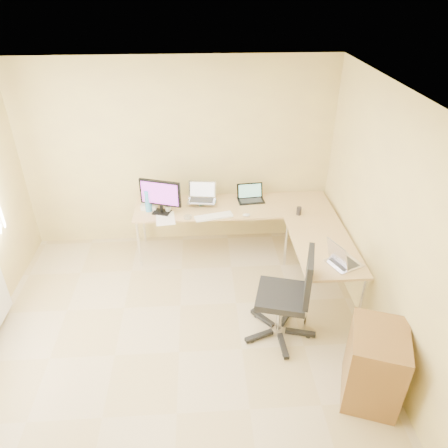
{
  "coord_description": "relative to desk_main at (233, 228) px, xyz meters",
  "views": [
    {
      "loc": [
        0.28,
        -3.1,
        3.48
      ],
      "look_at": [
        0.55,
        1.1,
        0.9
      ],
      "focal_mm": 33.65,
      "sensor_mm": 36.0,
      "label": 1
    }
  ],
  "objects": [
    {
      "name": "floor",
      "position": [
        -0.72,
        -1.85,
        -0.36
      ],
      "size": [
        4.5,
        4.5,
        0.0
      ],
      "primitive_type": "plane",
      "color": "tan",
      "rests_on": "ground"
    },
    {
      "name": "black_cup",
      "position": [
        0.83,
        -0.3,
        0.42
      ],
      "size": [
        0.08,
        0.08,
        0.11
      ],
      "primitive_type": "cylinder",
      "rotation": [
        0.0,
        0.0,
        0.28
      ],
      "color": "#2A2525",
      "rests_on": "desk_main"
    },
    {
      "name": "cabinet",
      "position": [
        1.09,
        -2.46,
        -0.01
      ],
      "size": [
        0.65,
        0.72,
        0.82
      ],
      "primitive_type": "cube",
      "rotation": [
        0.0,
        0.0,
        -0.35
      ],
      "color": "brown",
      "rests_on": "ground"
    },
    {
      "name": "wall_back",
      "position": [
        -0.72,
        0.4,
        0.93
      ],
      "size": [
        4.5,
        0.0,
        4.5
      ],
      "primitive_type": "plane",
      "rotation": [
        1.57,
        0.0,
        0.0
      ],
      "color": "#E3D177",
      "rests_on": "ground"
    },
    {
      "name": "desk_fan",
      "position": [
        -1.13,
        0.2,
        0.52
      ],
      "size": [
        0.32,
        0.32,
        0.31
      ],
      "primitive_type": "cylinder",
      "rotation": [
        0.0,
        0.0,
        -0.4
      ],
      "color": "white",
      "rests_on": "desk_main"
    },
    {
      "name": "desk_return",
      "position": [
        0.98,
        -1.0,
        0.0
      ],
      "size": [
        0.7,
        1.3,
        0.73
      ],
      "primitive_type": "cube",
      "color": "tan",
      "rests_on": "ground"
    },
    {
      "name": "keyboard",
      "position": [
        -0.28,
        -0.3,
        0.38
      ],
      "size": [
        0.51,
        0.25,
        0.02
      ],
      "primitive_type": "cube",
      "rotation": [
        0.0,
        0.0,
        0.24
      ],
      "color": "white",
      "rests_on": "desk_main"
    },
    {
      "name": "office_chair",
      "position": [
        0.37,
        -1.63,
        0.13
      ],
      "size": [
        0.81,
        0.81,
        1.1
      ],
      "primitive_type": "cube",
      "rotation": [
        0.0,
        0.0,
        -0.27
      ],
      "color": "black",
      "rests_on": "ground"
    },
    {
      "name": "mug",
      "position": [
        -0.87,
        -0.11,
        0.41
      ],
      "size": [
        0.12,
        0.12,
        0.09
      ],
      "primitive_type": "imported",
      "rotation": [
        0.0,
        0.0,
        -0.44
      ],
      "color": "beige",
      "rests_on": "desk_main"
    },
    {
      "name": "water_bottle",
      "position": [
        -1.13,
        -0.07,
        0.52
      ],
      "size": [
        0.11,
        0.11,
        0.31
      ],
      "primitive_type": "cylinder",
      "rotation": [
        0.0,
        0.0,
        -0.24
      ],
      "color": "#3A8AC4",
      "rests_on": "desk_main"
    },
    {
      "name": "wall_right",
      "position": [
        1.38,
        -1.85,
        0.93
      ],
      "size": [
        0.0,
        4.5,
        4.5
      ],
      "primitive_type": "plane",
      "rotation": [
        1.57,
        0.0,
        -1.57
      ],
      "color": "#E3D177",
      "rests_on": "ground"
    },
    {
      "name": "mouse",
      "position": [
        0.14,
        -0.3,
        0.38
      ],
      "size": [
        0.11,
        0.08,
        0.04
      ],
      "primitive_type": "ellipsoid",
      "rotation": [
        0.0,
        0.0,
        -0.17
      ],
      "color": "silver",
      "rests_on": "desk_main"
    },
    {
      "name": "laptop_black",
      "position": [
        0.25,
        0.12,
        0.48
      ],
      "size": [
        0.38,
        0.3,
        0.22
      ],
      "primitive_type": "cube",
      "rotation": [
        0.0,
        0.0,
        0.1
      ],
      "color": "black",
      "rests_on": "desk_main"
    },
    {
      "name": "white_box",
      "position": [
        -1.13,
        -0.0,
        0.4
      ],
      "size": [
        0.22,
        0.18,
        0.07
      ],
      "primitive_type": "cube",
      "rotation": [
        0.0,
        0.0,
        -0.16
      ],
      "color": "silver",
      "rests_on": "desk_main"
    },
    {
      "name": "laptop_center",
      "position": [
        -0.43,
        0.06,
        0.54
      ],
      "size": [
        0.41,
        0.34,
        0.24
      ],
      "primitive_type": "cube",
      "rotation": [
        0.0,
        0.0,
        -0.14
      ],
      "color": "#ADB1C6",
      "rests_on": "desk_main"
    },
    {
      "name": "laptop_return",
      "position": [
        1.09,
        -1.38,
        0.49
      ],
      "size": [
        0.47,
        0.42,
        0.25
      ],
      "primitive_type": "cube",
      "rotation": [
        0.0,
        0.0,
        1.99
      ],
      "color": "silver",
      "rests_on": "desk_return"
    },
    {
      "name": "cd_stack",
      "position": [
        -0.61,
        -0.3,
        0.38
      ],
      "size": [
        0.12,
        0.12,
        0.03
      ],
      "primitive_type": "cylinder",
      "rotation": [
        0.0,
        0.0,
        -0.14
      ],
      "color": "#B9BAC0",
      "rests_on": "desk_main"
    },
    {
      "name": "ceiling",
      "position": [
        -0.72,
        -1.85,
        2.24
      ],
      "size": [
        4.5,
        4.5,
        0.0
      ],
      "primitive_type": "plane",
      "rotation": [
        3.14,
        0.0,
        0.0
      ],
      "color": "white",
      "rests_on": "ground"
    },
    {
      "name": "book_stack",
      "position": [
        -0.39,
        0.2,
        0.39
      ],
      "size": [
        0.33,
        0.38,
        0.05
      ],
      "primitive_type": "cube",
      "rotation": [
        0.0,
        0.0,
        0.31
      ],
      "color": "#235E57",
      "rests_on": "desk_main"
    },
    {
      "name": "papers",
      "position": [
        -0.9,
        -0.3,
        0.37
      ],
      "size": [
        0.27,
        0.36,
        0.01
      ],
      "primitive_type": "cube",
      "rotation": [
        0.0,
        0.0,
        0.11
      ],
      "color": "silver",
      "rests_on": "desk_main"
    },
    {
      "name": "monitor",
      "position": [
        -0.95,
        -0.14,
        0.6
      ],
      "size": [
        0.58,
        0.34,
        0.47
      ],
      "primitive_type": "cube",
      "rotation": [
        0.0,
        0.0,
        -0.33
      ],
      "color": "black",
      "rests_on": "desk_main"
    },
    {
      "name": "desk_main",
      "position": [
        0.0,
        0.0,
        0.0
      ],
      "size": [
        2.65,
        0.7,
        0.73
      ],
      "primitive_type": "cube",
      "color": "tan",
      "rests_on": "ground"
    }
  ]
}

